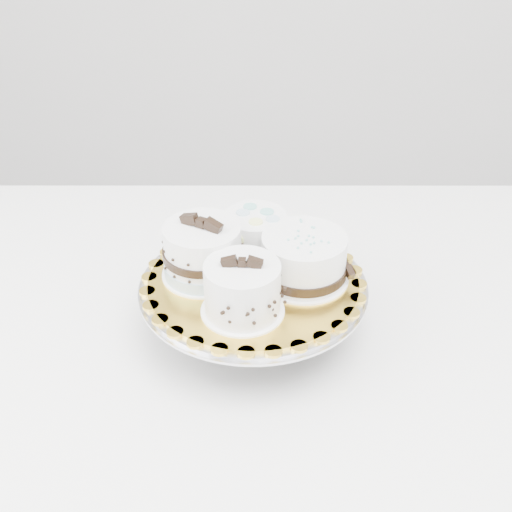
# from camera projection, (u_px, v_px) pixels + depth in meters

# --- Properties ---
(table) EXTENTS (1.35, 0.94, 0.75)m
(table) POSITION_uv_depth(u_px,v_px,m) (235.00, 350.00, 1.03)
(table) COLOR white
(table) RESTS_ON floor
(cake_stand) EXTENTS (0.33, 0.33, 0.09)m
(cake_stand) POSITION_uv_depth(u_px,v_px,m) (253.00, 298.00, 0.93)
(cake_stand) COLOR gray
(cake_stand) RESTS_ON table
(cake_board) EXTENTS (0.36, 0.36, 0.00)m
(cake_board) POSITION_uv_depth(u_px,v_px,m) (253.00, 281.00, 0.91)
(cake_board) COLOR yellow
(cake_board) RESTS_ON cake_stand
(cake_swirl) EXTENTS (0.11, 0.11, 0.09)m
(cake_swirl) POSITION_uv_depth(u_px,v_px,m) (242.00, 290.00, 0.83)
(cake_swirl) COLOR white
(cake_swirl) RESTS_ON cake_board
(cake_banded) EXTENTS (0.15, 0.15, 0.10)m
(cake_banded) POSITION_uv_depth(u_px,v_px,m) (203.00, 253.00, 0.90)
(cake_banded) COLOR white
(cake_banded) RESTS_ON cake_board
(cake_dots) EXTENTS (0.11, 0.11, 0.07)m
(cake_dots) POSITION_uv_depth(u_px,v_px,m) (255.00, 234.00, 0.95)
(cake_dots) COLOR white
(cake_dots) RESTS_ON cake_board
(cake_ribbon) EXTENTS (0.15, 0.15, 0.07)m
(cake_ribbon) POSITION_uv_depth(u_px,v_px,m) (304.00, 259.00, 0.90)
(cake_ribbon) COLOR white
(cake_ribbon) RESTS_ON cake_board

